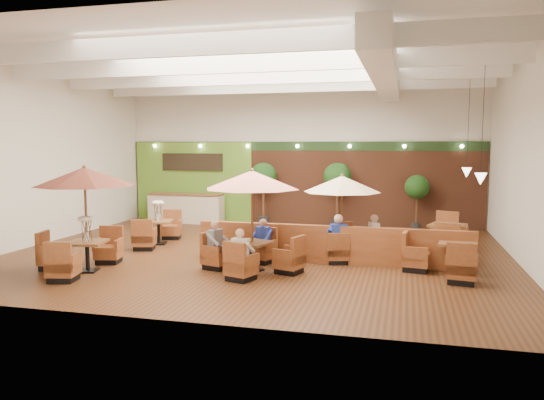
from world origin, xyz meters
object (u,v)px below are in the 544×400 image
(diner_4, at_px, (372,232))
(diner_3, at_px, (338,234))
(table_2, at_px, (342,200))
(diner_1, at_px, (262,236))
(service_counter, at_px, (186,208))
(table_0, at_px, (83,196))
(topiary_1, at_px, (337,179))
(topiary_2, at_px, (417,189))
(topiary_0, at_px, (263,179))
(diner_0, at_px, (241,249))
(table_3, at_px, (158,228))
(diner_2, at_px, (217,240))
(booth_divider, at_px, (330,245))
(table_4, at_px, (445,258))
(table_1, at_px, (252,201))
(table_5, at_px, (447,239))

(diner_4, bearing_deg, diner_3, 114.79)
(diner_3, height_order, diner_4, diner_3)
(table_2, relative_size, diner_1, 3.33)
(service_counter, relative_size, diner_4, 3.94)
(table_0, height_order, table_2, table_0)
(topiary_1, distance_m, topiary_2, 2.90)
(topiary_0, distance_m, diner_0, 8.54)
(table_0, height_order, table_3, table_0)
(topiary_2, relative_size, diner_0, 2.70)
(topiary_1, xyz_separation_m, topiary_2, (2.88, -0.00, -0.31))
(topiary_2, height_order, diner_3, topiary_2)
(diner_4, bearing_deg, topiary_2, -33.85)
(topiary_0, relative_size, diner_1, 3.40)
(topiary_0, distance_m, diner_2, 7.49)
(diner_2, relative_size, diner_3, 0.89)
(booth_divider, distance_m, topiary_0, 7.12)
(table_3, relative_size, table_4, 1.00)
(table_2, bearing_deg, booth_divider, -116.93)
(table_3, height_order, table_4, table_3)
(booth_divider, xyz_separation_m, diner_3, (0.18, 0.06, 0.28))
(service_counter, xyz_separation_m, topiary_0, (3.15, 0.20, 1.22))
(diner_1, height_order, diner_3, diner_3)
(service_counter, bearing_deg, diner_3, -40.68)
(table_3, relative_size, diner_2, 3.49)
(topiary_0, distance_m, topiary_2, 5.74)
(topiary_0, bearing_deg, service_counter, -176.37)
(topiary_2, relative_size, diner_1, 2.86)
(diner_1, bearing_deg, booth_divider, -155.24)
(booth_divider, xyz_separation_m, topiary_1, (-0.60, 6.09, 1.32))
(service_counter, xyz_separation_m, table_1, (4.85, -7.17, 1.16))
(table_2, relative_size, topiary_2, 1.16)
(booth_divider, relative_size, table_3, 2.73)
(booth_divider, bearing_deg, table_3, 166.64)
(table_4, bearing_deg, topiary_2, 103.41)
(table_5, relative_size, diner_4, 3.87)
(booth_divider, distance_m, diner_3, 0.34)
(booth_divider, bearing_deg, topiary_0, 120.43)
(diner_3, bearing_deg, topiary_0, 96.75)
(topiary_1, height_order, topiary_2, topiary_1)
(table_4, distance_m, topiary_1, 7.41)
(topiary_2, xyz_separation_m, diner_3, (-2.10, -6.03, -0.73))
(service_counter, xyz_separation_m, diner_1, (4.85, -6.24, 0.14))
(table_3, bearing_deg, table_4, -26.69)
(table_2, relative_size, topiary_1, 0.97)
(table_2, xyz_separation_m, diner_1, (-1.94, -1.26, -0.87))
(diner_0, bearing_deg, diner_1, 98.84)
(booth_divider, height_order, table_2, table_2)
(table_0, bearing_deg, diner_3, 9.82)
(diner_0, bearing_deg, topiary_1, 90.88)
(table_1, bearing_deg, diner_3, 52.70)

